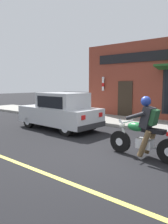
{
  "coord_description": "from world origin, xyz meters",
  "views": [
    {
      "loc": [
        -4.75,
        -3.21,
        1.91
      ],
      "look_at": [
        1.14,
        1.61,
        0.95
      ],
      "focal_mm": 35.0,
      "sensor_mm": 36.0,
      "label": 1
    }
  ],
  "objects": [
    {
      "name": "sidewalk_curb",
      "position": [
        4.9,
        3.0,
        0.07
      ],
      "size": [
        2.6,
        22.0,
        0.14
      ],
      "primitive_type": "cube",
      "color": "gray",
      "rests_on": "ground"
    },
    {
      "name": "car_hatchback",
      "position": [
        1.77,
        3.45,
        0.77
      ],
      "size": [
        1.79,
        3.84,
        1.57
      ],
      "color": "black",
      "rests_on": "ground"
    },
    {
      "name": "motorcycle_with_rider",
      "position": [
        0.52,
        -0.91,
        0.68
      ],
      "size": [
        0.57,
        2.02,
        1.62
      ],
      "color": "black",
      "rests_on": "ground"
    },
    {
      "name": "ground_plane",
      "position": [
        0.0,
        0.0,
        0.0
      ],
      "size": [
        80.0,
        80.0,
        0.0
      ],
      "primitive_type": "plane",
      "color": "black"
    },
    {
      "name": "fire_hydrant",
      "position": [
        4.11,
        4.49,
        0.57
      ],
      "size": [
        0.36,
        0.24,
        0.88
      ],
      "color": "red",
      "rests_on": "sidewalk_curb"
    }
  ]
}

